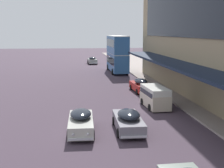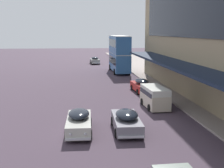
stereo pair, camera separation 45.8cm
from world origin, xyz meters
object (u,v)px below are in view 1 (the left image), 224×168
at_px(sedan_oncoming_rear, 81,122).
at_px(vw_van, 155,96).
at_px(sedan_oncoming_front, 128,120).
at_px(transit_bus_kerbside_front, 117,53).
at_px(sedan_far_back, 92,60).
at_px(sedan_lead_near, 141,85).

bearing_deg(sedan_oncoming_rear, vw_van, 42.80).
bearing_deg(sedan_oncoming_front, sedan_oncoming_rear, 178.12).
relative_size(sedan_oncoming_front, sedan_oncoming_rear, 0.99).
xyz_separation_m(transit_bus_kerbside_front, sedan_far_back, (-3.38, 14.44, -2.62)).
bearing_deg(sedan_far_back, transit_bus_kerbside_front, -76.83).
relative_size(transit_bus_kerbside_front, sedan_oncoming_rear, 2.03).
height_order(sedan_far_back, vw_van, vw_van).
relative_size(sedan_lead_near, vw_van, 1.06).
bearing_deg(sedan_far_back, sedan_oncoming_rear, -94.79).
relative_size(sedan_far_back, vw_van, 0.94).
bearing_deg(transit_bus_kerbside_front, sedan_oncoming_rear, -102.78).
bearing_deg(sedan_oncoming_front, transit_bus_kerbside_front, 83.08).
xyz_separation_m(sedan_oncoming_front, vw_van, (3.71, 6.67, 0.32)).
bearing_deg(sedan_lead_near, vw_van, -92.52).
relative_size(transit_bus_kerbside_front, sedan_lead_near, 2.07).
xyz_separation_m(transit_bus_kerbside_front, sedan_oncoming_front, (-3.91, -32.19, -2.61)).
bearing_deg(transit_bus_kerbside_front, sedan_far_back, 103.17).
distance_m(sedan_far_back, sedan_oncoming_front, 46.63).
bearing_deg(vw_van, sedan_lead_near, 87.48).
bearing_deg(sedan_far_back, sedan_lead_near, -83.85).
distance_m(transit_bus_kerbside_front, sedan_far_back, 15.06).
bearing_deg(sedan_far_back, vw_van, -85.45).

